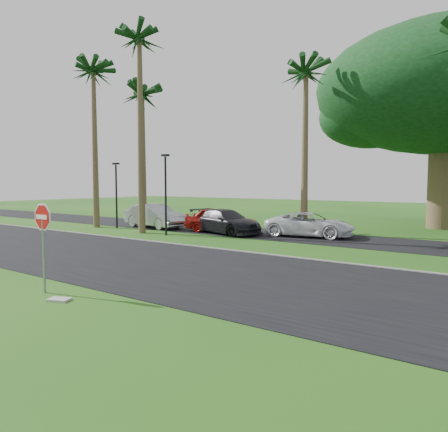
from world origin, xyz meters
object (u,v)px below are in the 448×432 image
car_silver (155,216)px  car_red (221,220)px  stop_sign_near (43,229)px  car_minivan (310,225)px  car_dark (226,222)px

car_silver → car_red: (5.18, 0.47, -0.03)m
stop_sign_near → car_silver: bearing=125.4°
stop_sign_near → car_minivan: stop_sign_near is taller
car_dark → car_minivan: bearing=-59.0°
stop_sign_near → car_silver: size_ratio=0.55×
car_red → stop_sign_near: bearing=-172.2°
car_red → car_minivan: 5.41m
car_red → car_dark: car_red is taller
stop_sign_near → car_dark: size_ratio=0.53×
car_silver → car_minivan: car_silver is taller
stop_sign_near → car_red: (-4.78, 14.49, -1.02)m
car_silver → car_dark: bearing=-82.7°
car_silver → car_red: car_silver is taller
stop_sign_near → car_silver: (-9.96, 14.02, -0.99)m
stop_sign_near → car_dark: (-4.17, 14.15, -1.06)m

